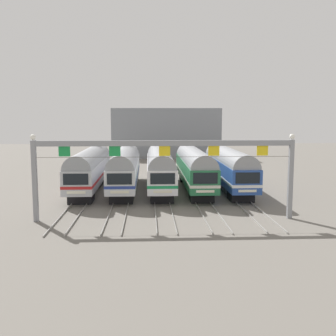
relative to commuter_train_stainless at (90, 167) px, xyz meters
name	(u,v)px	position (x,y,z in m)	size (l,w,h in m)	color
ground_plane	(160,190)	(7.92, 0.00, -2.69)	(160.00, 160.00, 0.00)	slate
track_bed	(157,170)	(7.92, 17.00, -2.61)	(17.34, 70.00, 0.15)	gray
commuter_train_stainless	(90,167)	(0.00, 0.00, 0.00)	(2.88, 18.06, 5.05)	#B2B5BA
commuter_train_silver	(125,167)	(3.96, 0.00, 0.00)	(2.88, 18.06, 5.05)	silver
commuter_train_white	(160,167)	(7.92, 0.00, 0.00)	(2.88, 18.06, 5.05)	white
commuter_train_green	(194,166)	(11.87, 0.00, 0.00)	(2.88, 18.06, 5.05)	#236B42
commuter_train_blue	(228,166)	(15.83, 0.00, 0.00)	(2.88, 18.06, 4.77)	#284C9E
catenary_gantry	(165,156)	(7.92, -13.50, 2.54)	(21.07, 0.44, 6.97)	gray
maintenance_building	(166,133)	(10.31, 39.45, 2.34)	(22.10, 10.00, 10.05)	gray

